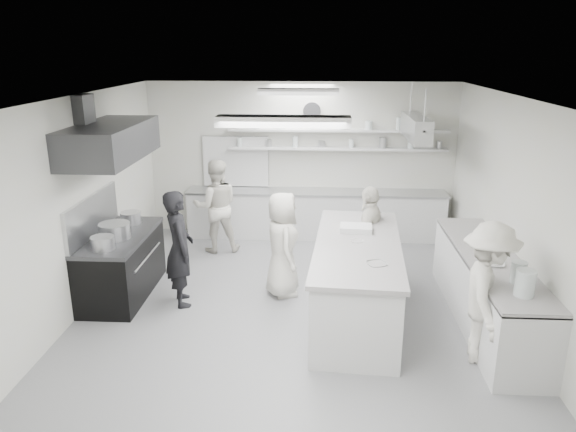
# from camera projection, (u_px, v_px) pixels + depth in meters

# --- Properties ---
(floor) EXTENTS (6.00, 7.00, 0.02)m
(floor) POSITION_uv_depth(u_px,v_px,m) (292.00, 311.00, 7.80)
(floor) COLOR gray
(floor) RESTS_ON ground
(ceiling) EXTENTS (6.00, 7.00, 0.02)m
(ceiling) POSITION_uv_depth(u_px,v_px,m) (293.00, 97.00, 6.90)
(ceiling) COLOR white
(ceiling) RESTS_ON wall_back
(wall_back) EXTENTS (6.00, 0.04, 3.00)m
(wall_back) POSITION_uv_depth(u_px,v_px,m) (301.00, 159.00, 10.69)
(wall_back) COLOR beige
(wall_back) RESTS_ON floor
(wall_front) EXTENTS (6.00, 0.04, 3.00)m
(wall_front) POSITION_uv_depth(u_px,v_px,m) (269.00, 347.00, 4.02)
(wall_front) COLOR beige
(wall_front) RESTS_ON floor
(wall_left) EXTENTS (0.04, 7.00, 3.00)m
(wall_left) POSITION_uv_depth(u_px,v_px,m) (77.00, 207.00, 7.52)
(wall_left) COLOR beige
(wall_left) RESTS_ON floor
(wall_right) EXTENTS (0.04, 7.00, 3.00)m
(wall_right) POSITION_uv_depth(u_px,v_px,m) (518.00, 214.00, 7.18)
(wall_right) COLOR beige
(wall_right) RESTS_ON floor
(stove) EXTENTS (0.80, 1.80, 0.90)m
(stove) POSITION_uv_depth(u_px,v_px,m) (122.00, 266.00, 8.19)
(stove) COLOR black
(stove) RESTS_ON floor
(exhaust_hood) EXTENTS (0.85, 2.00, 0.50)m
(exhaust_hood) POSITION_uv_depth(u_px,v_px,m) (110.00, 142.00, 7.62)
(exhaust_hood) COLOR #37373B
(exhaust_hood) RESTS_ON wall_left
(back_counter) EXTENTS (5.00, 0.60, 0.92)m
(back_counter) POSITION_uv_depth(u_px,v_px,m) (315.00, 214.00, 10.69)
(back_counter) COLOR silver
(back_counter) RESTS_ON floor
(shelf_lower) EXTENTS (4.20, 0.26, 0.04)m
(shelf_lower) POSITION_uv_depth(u_px,v_px,m) (337.00, 148.00, 10.45)
(shelf_lower) COLOR silver
(shelf_lower) RESTS_ON wall_back
(shelf_upper) EXTENTS (4.20, 0.26, 0.04)m
(shelf_upper) POSITION_uv_depth(u_px,v_px,m) (338.00, 130.00, 10.34)
(shelf_upper) COLOR silver
(shelf_upper) RESTS_ON wall_back
(pass_through_window) EXTENTS (1.30, 0.04, 1.00)m
(pass_through_window) POSITION_uv_depth(u_px,v_px,m) (236.00, 161.00, 10.75)
(pass_through_window) COLOR black
(pass_through_window) RESTS_ON wall_back
(wall_clock) EXTENTS (0.32, 0.05, 0.32)m
(wall_clock) POSITION_uv_depth(u_px,v_px,m) (312.00, 111.00, 10.35)
(wall_clock) COLOR silver
(wall_clock) RESTS_ON wall_back
(right_counter) EXTENTS (0.74, 3.30, 0.94)m
(right_counter) POSITION_uv_depth(u_px,v_px,m) (487.00, 291.00, 7.32)
(right_counter) COLOR silver
(right_counter) RESTS_ON floor
(pot_rack) EXTENTS (0.30, 1.60, 0.40)m
(pot_rack) POSITION_uv_depth(u_px,v_px,m) (416.00, 128.00, 9.29)
(pot_rack) COLOR #B0B1B5
(pot_rack) RESTS_ON ceiling
(light_fixture_front) EXTENTS (1.30, 0.25, 0.10)m
(light_fixture_front) POSITION_uv_depth(u_px,v_px,m) (283.00, 121.00, 5.21)
(light_fixture_front) COLOR silver
(light_fixture_front) RESTS_ON ceiling
(light_fixture_rear) EXTENTS (1.30, 0.25, 0.10)m
(light_fixture_rear) POSITION_uv_depth(u_px,v_px,m) (298.00, 92.00, 8.64)
(light_fixture_rear) COLOR silver
(light_fixture_rear) RESTS_ON ceiling
(prep_island) EXTENTS (1.26, 2.92, 1.05)m
(prep_island) POSITION_uv_depth(u_px,v_px,m) (356.00, 282.00, 7.47)
(prep_island) COLOR silver
(prep_island) RESTS_ON floor
(stove_pot) EXTENTS (0.45, 0.45, 0.27)m
(stove_pot) POSITION_uv_depth(u_px,v_px,m) (115.00, 232.00, 7.88)
(stove_pot) COLOR #B0B1B5
(stove_pot) RESTS_ON stove
(cook_stove) EXTENTS (0.61, 0.73, 1.71)m
(cook_stove) POSITION_uv_depth(u_px,v_px,m) (179.00, 248.00, 7.78)
(cook_stove) COLOR black
(cook_stove) RESTS_ON floor
(cook_back) EXTENTS (0.97, 0.84, 1.71)m
(cook_back) POSITION_uv_depth(u_px,v_px,m) (216.00, 206.00, 9.84)
(cook_back) COLOR silver
(cook_back) RESTS_ON floor
(cook_island_left) EXTENTS (0.69, 0.89, 1.60)m
(cook_island_left) POSITION_uv_depth(u_px,v_px,m) (282.00, 244.00, 8.10)
(cook_island_left) COLOR silver
(cook_island_left) RESTS_ON floor
(cook_island_right) EXTENTS (0.70, 1.03, 1.63)m
(cook_island_right) POSITION_uv_depth(u_px,v_px,m) (369.00, 237.00, 8.35)
(cook_island_right) COLOR silver
(cook_island_right) RESTS_ON floor
(cook_right) EXTENTS (0.84, 1.22, 1.74)m
(cook_right) POSITION_uv_depth(u_px,v_px,m) (487.00, 294.00, 6.32)
(cook_right) COLOR silver
(cook_right) RESTS_ON floor
(bowl_island_a) EXTENTS (0.31, 0.31, 0.06)m
(bowl_island_a) POSITION_uv_depth(u_px,v_px,m) (377.00, 265.00, 6.61)
(bowl_island_a) COLOR #B0B1B5
(bowl_island_a) RESTS_ON prep_island
(bowl_island_b) EXTENTS (0.20, 0.20, 0.06)m
(bowl_island_b) POSITION_uv_depth(u_px,v_px,m) (357.00, 242.00, 7.37)
(bowl_island_b) COLOR silver
(bowl_island_b) RESTS_ON prep_island
(bowl_right) EXTENTS (0.30, 0.30, 0.06)m
(bowl_right) POSITION_uv_depth(u_px,v_px,m) (494.00, 265.00, 6.89)
(bowl_right) COLOR silver
(bowl_right) RESTS_ON right_counter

